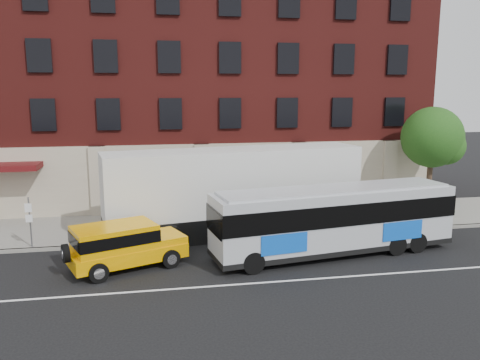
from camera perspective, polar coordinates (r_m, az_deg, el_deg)
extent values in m
plane|color=black|center=(18.42, -0.58, -12.85)|extent=(120.00, 120.00, 0.00)
cube|color=gray|center=(26.81, -3.83, -5.12)|extent=(60.00, 6.00, 0.15)
cube|color=gray|center=(23.96, -3.02, -7.04)|extent=(60.00, 0.25, 0.15)
cube|color=white|center=(18.87, -0.84, -12.23)|extent=(60.00, 0.12, 0.01)
cube|color=#5D1916|center=(33.78, -5.56, 11.09)|extent=(30.00, 10.00, 15.00)
cube|color=#B8AC92|center=(29.11, -4.52, 0.32)|extent=(30.00, 0.35, 4.00)
cube|color=#4E0D0F|center=(29.13, -26.44, 1.43)|extent=(4.20, 2.20, 0.30)
cube|color=#B8AC92|center=(29.05, -16.36, -0.11)|extent=(0.90, 0.55, 4.00)
cube|color=#B8AC92|center=(29.02, -4.50, 0.28)|extent=(0.90, 0.55, 4.00)
cube|color=#B8AC92|center=(30.20, 6.90, 0.65)|extent=(0.90, 0.55, 4.00)
cube|color=#B8AC92|center=(32.46, 17.08, 0.95)|extent=(0.90, 0.55, 4.00)
cube|color=black|center=(29.22, -22.12, 7.12)|extent=(1.30, 0.20, 1.80)
cube|color=black|center=(28.71, -15.22, 7.48)|extent=(1.30, 0.20, 1.80)
cube|color=black|center=(28.63, -8.16, 7.73)|extent=(1.30, 0.20, 1.80)
cube|color=black|center=(28.98, -1.17, 7.87)|extent=(1.30, 0.20, 1.80)
cube|color=black|center=(29.73, 5.57, 7.89)|extent=(1.30, 0.20, 1.80)
cube|color=black|center=(30.87, 11.89, 7.81)|extent=(1.30, 0.20, 1.80)
cube|color=black|center=(32.35, 17.70, 7.66)|extent=(1.30, 0.20, 1.80)
cube|color=black|center=(29.24, -22.57, 13.38)|extent=(1.30, 0.20, 1.80)
cube|color=black|center=(28.74, -15.53, 13.86)|extent=(1.30, 0.20, 1.80)
cube|color=black|center=(28.66, -8.34, 14.13)|extent=(1.30, 0.20, 1.80)
cube|color=black|center=(29.00, -1.19, 14.20)|extent=(1.30, 0.20, 1.80)
cube|color=black|center=(29.76, 5.68, 14.06)|extent=(1.30, 0.20, 1.80)
cube|color=black|center=(30.89, 12.13, 13.75)|extent=(1.30, 0.20, 1.80)
cube|color=black|center=(32.37, 18.03, 13.32)|extent=(1.30, 0.20, 1.80)
cube|color=black|center=(29.38, -1.22, 20.44)|extent=(1.30, 0.20, 1.80)
cube|color=black|center=(30.12, 5.80, 20.14)|extent=(1.30, 0.20, 1.80)
cube|color=black|center=(31.25, 12.37, 19.61)|extent=(1.30, 0.20, 1.80)
cube|color=black|center=(32.70, 18.36, 18.92)|extent=(1.30, 0.20, 1.80)
cube|color=black|center=(29.98, -24.89, -1.12)|extent=(2.60, 0.15, 2.80)
cube|color=black|center=(29.03, -13.37, -0.77)|extent=(2.60, 0.15, 2.80)
cube|color=black|center=(29.30, -1.58, -0.38)|extent=(2.60, 0.15, 2.80)
cube|color=black|center=(30.77, 9.54, 0.00)|extent=(2.60, 0.15, 2.80)
cylinder|color=slate|center=(24.32, -23.46, -4.77)|extent=(0.07, 0.07, 2.50)
cube|color=white|center=(23.99, -23.68, -3.02)|extent=(0.30, 0.03, 0.40)
cube|color=white|center=(24.11, -23.59, -4.18)|extent=(0.30, 0.03, 0.35)
cylinder|color=#34251A|center=(31.36, 21.34, -0.57)|extent=(0.32, 0.32, 3.00)
sphere|color=#144012|center=(30.97, 21.70, 4.70)|extent=(3.60, 3.60, 3.60)
sphere|color=#144012|center=(31.06, 23.12, 3.69)|extent=(2.20, 2.20, 2.20)
sphere|color=#144012|center=(31.03, 20.31, 4.06)|extent=(2.00, 2.00, 2.00)
cube|color=#AFB3B9|center=(22.09, 11.06, -4.51)|extent=(11.35, 4.01, 2.64)
cube|color=black|center=(22.44, 10.95, -7.54)|extent=(11.41, 4.06, 0.23)
cube|color=#AFB3B9|center=(21.78, 11.19, -1.03)|extent=(10.76, 3.65, 0.11)
cube|color=black|center=(21.98, 11.10, -3.40)|extent=(11.44, 4.09, 0.93)
cube|color=blue|center=(19.90, 5.27, -7.51)|extent=(2.02, 0.35, 0.83)
cube|color=blue|center=(24.63, 15.26, -4.29)|extent=(2.02, 0.35, 0.83)
cylinder|color=black|center=(19.77, 1.58, -9.72)|extent=(0.96, 0.42, 0.93)
cylinder|color=black|center=(21.63, -0.40, -7.90)|extent=(0.96, 0.42, 0.93)
cylinder|color=black|center=(22.99, 17.94, -7.31)|extent=(0.96, 0.42, 0.93)
cylinder|color=black|center=(24.61, 15.00, -5.97)|extent=(0.96, 0.42, 0.93)
cylinder|color=black|center=(23.65, 20.11, -6.94)|extent=(0.96, 0.42, 0.93)
cylinder|color=black|center=(25.23, 17.11, -5.67)|extent=(0.96, 0.42, 0.93)
cube|color=#FDAA00|center=(20.90, -13.06, -8.37)|extent=(5.06, 3.52, 0.58)
cube|color=#FDAA00|center=(20.51, -14.57, -6.52)|extent=(3.69, 2.95, 0.97)
cube|color=black|center=(20.49, -14.58, -6.39)|extent=(3.74, 3.00, 0.49)
cube|color=#FDAA00|center=(21.29, -8.99, -6.63)|extent=(2.03, 2.25, 0.29)
cube|color=black|center=(21.69, -7.12, -7.33)|extent=(0.62, 1.47, 0.54)
cylinder|color=black|center=(20.17, -19.86, -8.13)|extent=(0.47, 0.77, 0.74)
cylinder|color=black|center=(20.63, -8.14, -9.16)|extent=(0.82, 0.54, 0.78)
cylinder|color=silver|center=(20.63, -8.14, -9.16)|extent=(0.51, 0.43, 0.43)
cylinder|color=black|center=(22.31, -10.13, -7.70)|extent=(0.82, 0.54, 0.78)
cylinder|color=silver|center=(22.31, -10.13, -7.70)|extent=(0.51, 0.43, 0.43)
cylinder|color=black|center=(19.72, -16.33, -10.45)|extent=(0.82, 0.54, 0.78)
cylinder|color=silver|center=(19.72, -16.33, -10.45)|extent=(0.51, 0.43, 0.43)
cylinder|color=black|center=(21.46, -17.72, -8.79)|extent=(0.82, 0.54, 0.78)
cylinder|color=silver|center=(21.46, -17.72, -8.79)|extent=(0.51, 0.43, 0.43)
cube|color=black|center=(25.11, -0.55, -4.94)|extent=(13.42, 4.88, 1.21)
cube|color=silver|center=(24.62, -0.56, -0.01)|extent=(13.43, 4.92, 3.18)
cylinder|color=black|center=(22.79, -11.30, -6.92)|extent=(1.13, 0.49, 1.10)
cylinder|color=black|center=(25.18, -12.22, -5.27)|extent=(1.13, 0.49, 1.10)
cylinder|color=black|center=(23.01, -8.05, -6.64)|extent=(1.13, 0.49, 1.10)
cylinder|color=black|center=(25.39, -9.27, -5.03)|extent=(1.13, 0.49, 1.10)
cylinder|color=black|center=(25.45, 8.14, -4.96)|extent=(1.13, 0.49, 1.10)
cylinder|color=black|center=(27.61, 5.66, -3.67)|extent=(1.13, 0.49, 1.10)
cylinder|color=black|center=(26.08, 10.70, -4.66)|extent=(1.13, 0.49, 1.10)
cylinder|color=black|center=(28.20, 8.07, -3.42)|extent=(1.13, 0.49, 1.10)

